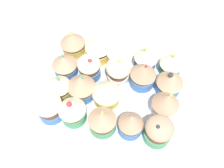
% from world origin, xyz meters
% --- Properties ---
extents(ground_plane, '(1.80, 1.80, 0.03)m').
position_xyz_m(ground_plane, '(0.00, 0.00, -0.01)').
color(ground_plane, beige).
extents(baking_tray, '(0.30, 0.36, 0.01)m').
position_xyz_m(baking_tray, '(0.00, 0.00, 0.01)').
color(baking_tray, silver).
rests_on(baking_tray, ground_plane).
extents(cupcake_0, '(0.06, 0.06, 0.07)m').
position_xyz_m(cupcake_0, '(-0.09, -0.12, 0.05)').
color(cupcake_0, '#4C9E6B').
rests_on(cupcake_0, baking_tray).
extents(cupcake_1, '(0.06, 0.06, 0.07)m').
position_xyz_m(cupcake_1, '(-0.03, -0.13, 0.05)').
color(cupcake_1, white).
rests_on(cupcake_1, baking_tray).
extents(cupcake_2, '(0.06, 0.06, 0.07)m').
position_xyz_m(cupcake_2, '(0.03, -0.13, 0.05)').
color(cupcake_2, '#477AC6').
rests_on(cupcake_2, baking_tray).
extents(cupcake_3, '(0.06, 0.06, 0.07)m').
position_xyz_m(cupcake_3, '(0.09, -0.13, 0.05)').
color(cupcake_3, '#4C9E6B').
rests_on(cupcake_3, baking_tray).
extents(cupcake_4, '(0.05, 0.05, 0.07)m').
position_xyz_m(cupcake_4, '(-0.09, -0.06, 0.05)').
color(cupcake_4, '#477AC6').
rests_on(cupcake_4, baking_tray).
extents(cupcake_5, '(0.06, 0.06, 0.08)m').
position_xyz_m(cupcake_5, '(0.04, -0.07, 0.05)').
color(cupcake_5, '#477AC6').
rests_on(cupcake_5, baking_tray).
extents(cupcake_6, '(0.06, 0.06, 0.08)m').
position_xyz_m(cupcake_6, '(0.09, -0.07, 0.05)').
color(cupcake_6, '#477AC6').
rests_on(cupcake_6, baking_tray).
extents(cupcake_7, '(0.06, 0.06, 0.07)m').
position_xyz_m(cupcake_7, '(-0.10, -0.00, 0.05)').
color(cupcake_7, '#4C9E6B').
rests_on(cupcake_7, baking_tray).
extents(cupcake_8, '(0.07, 0.07, 0.07)m').
position_xyz_m(cupcake_8, '(-0.03, 0.01, 0.05)').
color(cupcake_8, '#EFC651').
rests_on(cupcake_8, baking_tray).
extents(cupcake_9, '(0.06, 0.06, 0.07)m').
position_xyz_m(cupcake_9, '(0.04, -0.01, 0.05)').
color(cupcake_9, white).
rests_on(cupcake_9, baking_tray).
extents(cupcake_10, '(0.05, 0.05, 0.07)m').
position_xyz_m(cupcake_10, '(0.09, 0.01, 0.05)').
color(cupcake_10, '#EFC651').
rests_on(cupcake_10, baking_tray).
extents(cupcake_11, '(0.06, 0.06, 0.08)m').
position_xyz_m(cupcake_11, '(-0.09, 0.07, 0.05)').
color(cupcake_11, '#4C9E6B').
rests_on(cupcake_11, baking_tray).
extents(cupcake_12, '(0.06, 0.06, 0.08)m').
position_xyz_m(cupcake_12, '(-0.03, 0.07, 0.05)').
color(cupcake_12, '#477AC6').
rests_on(cupcake_12, baking_tray).
extents(cupcake_13, '(0.06, 0.06, 0.07)m').
position_xyz_m(cupcake_13, '(0.03, 0.06, 0.05)').
color(cupcake_13, '#477AC6').
rests_on(cupcake_13, baking_tray).
extents(cupcake_14, '(0.07, 0.07, 0.07)m').
position_xyz_m(cupcake_14, '(0.09, 0.06, 0.05)').
color(cupcake_14, '#EFC651').
rests_on(cupcake_14, baking_tray).
extents(cupcake_15, '(0.06, 0.06, 0.07)m').
position_xyz_m(cupcake_15, '(-0.09, 0.12, 0.05)').
color(cupcake_15, '#477AC6').
rests_on(cupcake_15, baking_tray).
extents(cupcake_16, '(0.06, 0.06, 0.07)m').
position_xyz_m(cupcake_16, '(-0.04, 0.12, 0.05)').
color(cupcake_16, '#EFC651').
rests_on(cupcake_16, baking_tray).
extents(cupcake_17, '(0.06, 0.06, 0.06)m').
position_xyz_m(cupcake_17, '(0.03, 0.13, 0.04)').
color(cupcake_17, '#477AC6').
rests_on(cupcake_17, baking_tray).
extents(cupcake_18, '(0.07, 0.07, 0.08)m').
position_xyz_m(cupcake_18, '(0.10, 0.13, 0.05)').
color(cupcake_18, '#EFC651').
rests_on(cupcake_18, baking_tray).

